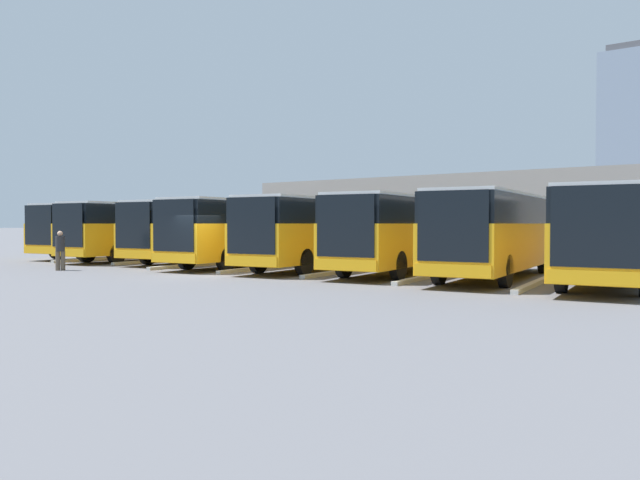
# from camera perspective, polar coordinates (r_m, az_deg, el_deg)

# --- Properties ---
(ground_plane) EXTENTS (600.00, 600.00, 0.00)m
(ground_plane) POSITION_cam_1_polar(r_m,az_deg,el_deg) (26.65, -10.47, -3.13)
(ground_plane) COLOR #5B5B60
(bus_0) EXTENTS (3.91, 11.47, 3.30)m
(bus_0) POSITION_cam_1_polar(r_m,az_deg,el_deg) (23.92, 25.17, 0.64)
(bus_0) COLOR orange
(bus_0) RESTS_ON ground_plane
(curb_divider_0) EXTENTS (1.04, 6.73, 0.15)m
(curb_divider_0) POSITION_cam_1_polar(r_m,az_deg,el_deg) (22.92, 19.12, -3.75)
(curb_divider_0) COLOR #B2B2AD
(curb_divider_0) RESTS_ON ground_plane
(bus_1) EXTENTS (3.91, 11.47, 3.30)m
(bus_1) POSITION_cam_1_polar(r_m,az_deg,el_deg) (25.24, 15.83, 0.76)
(bus_1) COLOR orange
(bus_1) RESTS_ON ground_plane
(curb_divider_1) EXTENTS (1.04, 6.73, 0.15)m
(curb_divider_1) POSITION_cam_1_polar(r_m,az_deg,el_deg) (24.64, 9.84, -3.32)
(curb_divider_1) COLOR #B2B2AD
(curb_divider_1) RESTS_ON ground_plane
(bus_2) EXTENTS (3.91, 11.47, 3.30)m
(bus_2) POSITION_cam_1_polar(r_m,az_deg,el_deg) (27.24, 7.70, 0.86)
(bus_2) COLOR orange
(bus_2) RESTS_ON ground_plane
(curb_divider_2) EXTENTS (1.04, 6.73, 0.15)m
(curb_divider_2) POSITION_cam_1_polar(r_m,az_deg,el_deg) (27.00, 2.06, -2.88)
(curb_divider_2) COLOR #B2B2AD
(curb_divider_2) RESTS_ON ground_plane
(bus_3) EXTENTS (3.91, 11.47, 3.30)m
(bus_3) POSITION_cam_1_polar(r_m,az_deg,el_deg) (29.20, 0.10, 0.91)
(bus_3) COLOR orange
(bus_3) RESTS_ON ground_plane
(curb_divider_3) EXTENTS (1.04, 6.73, 0.15)m
(curb_divider_3) POSITION_cam_1_polar(r_m,az_deg,el_deg) (29.30, -5.16, -2.54)
(curb_divider_3) COLOR #B2B2AD
(curb_divider_3) RESTS_ON ground_plane
(bus_4) EXTENTS (3.91, 11.47, 3.30)m
(bus_4) POSITION_cam_1_polar(r_m,az_deg,el_deg) (31.65, -6.38, 0.95)
(bus_4) COLOR orange
(bus_4) RESTS_ON ground_plane
(curb_divider_4) EXTENTS (1.04, 6.73, 0.15)m
(curb_divider_4) POSITION_cam_1_polar(r_m,az_deg,el_deg) (32.03, -11.16, -2.22)
(curb_divider_4) COLOR #B2B2AD
(curb_divider_4) RESTS_ON ground_plane
(bus_5) EXTENTS (3.91, 11.47, 3.30)m
(bus_5) POSITION_cam_1_polar(r_m,az_deg,el_deg) (35.37, -10.20, 0.99)
(bus_5) COLOR orange
(bus_5) RESTS_ON ground_plane
(curb_divider_5) EXTENTS (1.04, 6.73, 0.15)m
(curb_divider_5) POSITION_cam_1_polar(r_m,az_deg,el_deg) (35.92, -14.43, -1.84)
(curb_divider_5) COLOR #B2B2AD
(curb_divider_5) RESTS_ON ground_plane
(bus_6) EXTENTS (3.91, 11.47, 3.30)m
(bus_6) POSITION_cam_1_polar(r_m,az_deg,el_deg) (38.02, -15.47, 1.00)
(bus_6) COLOR orange
(bus_6) RESTS_ON ground_plane
(curb_divider_6) EXTENTS (1.04, 6.73, 0.15)m
(curb_divider_6) POSITION_cam_1_polar(r_m,az_deg,el_deg) (38.79, -19.31, -1.63)
(curb_divider_6) COLOR #B2B2AD
(curb_divider_6) RESTS_ON ground_plane
(bus_7) EXTENTS (3.91, 11.47, 3.30)m
(bus_7) POSITION_cam_1_polar(r_m,az_deg,el_deg) (41.87, -18.18, 1.02)
(bus_7) COLOR orange
(bus_7) RESTS_ON ground_plane
(pedestrian) EXTENTS (0.56, 0.56, 1.81)m
(pedestrian) POSITION_cam_1_polar(r_m,az_deg,el_deg) (30.85, -22.66, -0.78)
(pedestrian) COLOR brown
(pedestrian) RESTS_ON ground_plane
(station_building) EXTENTS (28.83, 13.65, 5.43)m
(station_building) POSITION_cam_1_polar(r_m,az_deg,el_deg) (47.52, 12.32, 2.20)
(station_building) COLOR gray
(station_building) RESTS_ON ground_plane
(office_tower) EXTENTS (14.10, 14.10, 58.10)m
(office_tower) POSITION_cam_1_polar(r_m,az_deg,el_deg) (221.54, 26.10, 8.17)
(office_tower) COLOR #7F8EA3
(office_tower) RESTS_ON ground_plane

